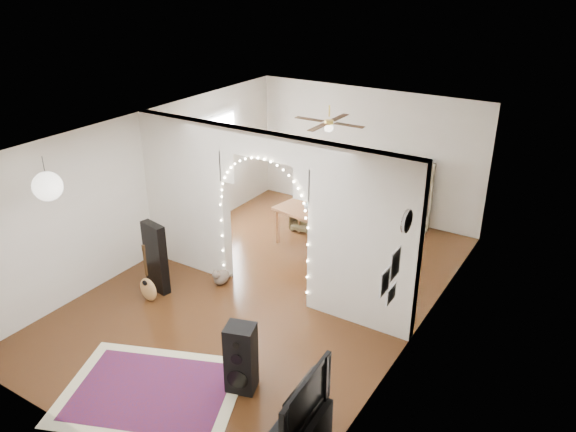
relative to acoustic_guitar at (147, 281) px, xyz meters
The scene contains 24 objects.
floor 1.97m from the acoustic_guitar, 41.90° to the left, with size 7.50×7.50×0.00m, color black.
ceiling 3.03m from the acoustic_guitar, 41.90° to the left, with size 5.00×7.50×0.02m, color white.
wall_back 5.33m from the acoustic_guitar, 74.08° to the left, with size 5.00×0.02×2.70m, color silver.
wall_front 3.01m from the acoustic_guitar, 59.69° to the right, with size 5.00×0.02×2.70m, color silver.
wall_left 1.94m from the acoustic_guitar, 129.46° to the left, with size 0.02×7.50×2.70m, color silver.
wall_right 4.26m from the acoustic_guitar, 18.14° to the left, with size 0.02×7.50×2.70m, color silver.
divider_wall 2.20m from the acoustic_guitar, 41.90° to the left, with size 5.00×0.20×2.70m.
fairy_lights 2.19m from the acoustic_guitar, 38.90° to the left, with size 1.64×0.04×1.60m, color #FFEABF, non-canonical shape.
window 3.45m from the acoustic_guitar, 108.47° to the left, with size 0.04×1.20×1.40m, color white.
wall_clock 4.34m from the acoustic_guitar, ahead, with size 0.31×0.31×0.03m, color white.
picture_frames 4.09m from the acoustic_guitar, ahead, with size 0.02×0.50×0.70m, color white, non-canonical shape.
paper_lantern 2.23m from the acoustic_guitar, 112.60° to the right, with size 0.40×0.40×0.40m, color white.
ceiling_fan 4.12m from the acoustic_guitar, 66.39° to the left, with size 1.10×1.10×0.30m, color gold, non-canonical shape.
area_rug 2.20m from the acoustic_guitar, 44.84° to the right, with size 2.20×1.66×0.02m, color maroon.
guitar_case 0.41m from the acoustic_guitar, 107.38° to the left, with size 0.46×0.15×1.21m, color black.
acoustic_guitar is the anchor object (origin of this frame).
tabby_cat 1.24m from the acoustic_guitar, 57.10° to the left, with size 0.22×0.50×0.33m.
floor_speaker 2.62m from the acoustic_guitar, 19.07° to the right, with size 0.44×0.41×0.94m.
tv 3.93m from the acoustic_guitar, 21.50° to the right, with size 1.07×0.14×0.62m, color black.
bookcase 5.30m from the acoustic_guitar, 65.00° to the left, with size 1.39×0.35×1.43m, color #C1B28C.
dining_table 3.28m from the acoustic_guitar, 68.29° to the left, with size 1.32×1.00×0.76m.
flower_vase 3.30m from the acoustic_guitar, 68.29° to the left, with size 0.18×0.18×0.19m, color white.
dining_chair_left 3.67m from the acoustic_guitar, 77.84° to the left, with size 0.45×0.47×0.42m, color brown.
dining_chair_right 4.35m from the acoustic_guitar, 70.83° to the left, with size 0.49×0.51×0.46m, color brown.
Camera 1 is at (4.52, -6.63, 4.98)m, focal length 35.00 mm.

